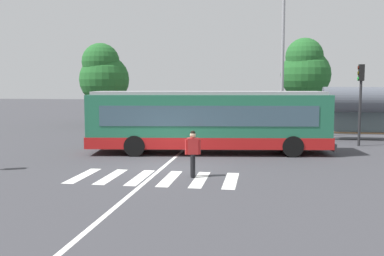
# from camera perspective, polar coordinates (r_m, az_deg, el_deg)

# --- Properties ---
(ground_plane) EXTENTS (160.00, 160.00, 0.00)m
(ground_plane) POSITION_cam_1_polar(r_m,az_deg,el_deg) (18.24, -3.18, -5.11)
(ground_plane) COLOR #3D3D42
(city_transit_bus) EXTENTS (12.09, 4.09, 3.06)m
(city_transit_bus) POSITION_cam_1_polar(r_m,az_deg,el_deg) (21.90, 2.14, 0.89)
(city_transit_bus) COLOR black
(city_transit_bus) RESTS_ON ground_plane
(pedestrian_crossing_street) EXTENTS (0.57, 0.40, 1.72)m
(pedestrian_crossing_street) POSITION_cam_1_polar(r_m,az_deg,el_deg) (16.22, 0.10, -2.98)
(pedestrian_crossing_street) COLOR black
(pedestrian_crossing_street) RESTS_ON ground_plane
(parked_car_red) EXTENTS (2.10, 4.61, 1.35)m
(parked_car_red) POSITION_cam_1_polar(r_m,az_deg,el_deg) (34.52, -4.29, 1.24)
(parked_car_red) COLOR black
(parked_car_red) RESTS_ON ground_plane
(parked_car_silver) EXTENTS (2.19, 4.64, 1.35)m
(parked_car_silver) POSITION_cam_1_polar(r_m,az_deg,el_deg) (33.58, -0.06, 1.13)
(parked_car_silver) COLOR black
(parked_car_silver) RESTS_ON ground_plane
(parked_car_teal) EXTENTS (2.35, 4.69, 1.35)m
(parked_car_teal) POSITION_cam_1_polar(r_m,az_deg,el_deg) (33.31, 4.52, 1.08)
(parked_car_teal) COLOR black
(parked_car_teal) RESTS_ON ground_plane
(parked_car_champagne) EXTENTS (2.29, 4.67, 1.35)m
(parked_car_champagne) POSITION_cam_1_polar(r_m,az_deg,el_deg) (33.29, 9.21, 1.02)
(parked_car_champagne) COLOR black
(parked_car_champagne) RESTS_ON ground_plane
(traffic_light_far_corner) EXTENTS (0.33, 0.32, 4.49)m
(traffic_light_far_corner) POSITION_cam_1_polar(r_m,az_deg,el_deg) (26.01, 20.88, 4.44)
(traffic_light_far_corner) COLOR #28282B
(traffic_light_far_corner) RESTS_ON ground_plane
(bus_stop_shelter) EXTENTS (4.58, 1.54, 3.25)m
(bus_stop_shelter) POSITION_cam_1_polar(r_m,az_deg,el_deg) (28.76, 20.99, 3.31)
(bus_stop_shelter) COLOR #28282B
(bus_stop_shelter) RESTS_ON ground_plane
(twin_arm_street_lamp) EXTENTS (4.14, 0.32, 9.20)m
(twin_arm_street_lamp) POSITION_cam_1_polar(r_m,az_deg,el_deg) (28.89, 11.62, 9.93)
(twin_arm_street_lamp) COLOR #939399
(twin_arm_street_lamp) RESTS_ON ground_plane
(background_tree_left) EXTENTS (4.15, 4.15, 6.82)m
(background_tree_left) POSITION_cam_1_polar(r_m,az_deg,el_deg) (37.93, -11.36, 6.77)
(background_tree_left) COLOR brown
(background_tree_left) RESTS_ON ground_plane
(background_tree_right) EXTENTS (4.20, 4.20, 7.27)m
(background_tree_right) POSITION_cam_1_polar(r_m,az_deg,el_deg) (38.69, 14.38, 7.31)
(background_tree_right) COLOR brown
(background_tree_right) RESTS_ON ground_plane
(crosswalk_painted_stripes) EXTENTS (5.98, 2.75, 0.01)m
(crosswalk_painted_stripes) POSITION_cam_1_polar(r_m,az_deg,el_deg) (16.26, -4.80, -6.43)
(crosswalk_painted_stripes) COLOR silver
(crosswalk_painted_stripes) RESTS_ON ground_plane
(lane_center_line) EXTENTS (0.16, 24.00, 0.01)m
(lane_center_line) POSITION_cam_1_polar(r_m,az_deg,el_deg) (20.21, -2.53, -4.04)
(lane_center_line) COLOR silver
(lane_center_line) RESTS_ON ground_plane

